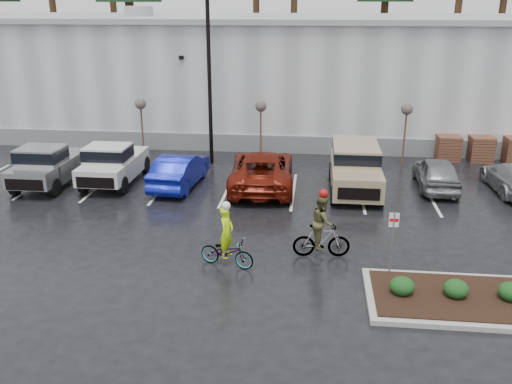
# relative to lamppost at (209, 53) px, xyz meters

# --- Properties ---
(ground) EXTENTS (120.00, 120.00, 0.00)m
(ground) POSITION_rel_lamppost_xyz_m (4.00, -12.00, -5.69)
(ground) COLOR black
(ground) RESTS_ON ground
(warehouse) EXTENTS (60.50, 15.50, 7.20)m
(warehouse) POSITION_rel_lamppost_xyz_m (4.00, 9.99, -2.04)
(warehouse) COLOR #A8AAAC
(warehouse) RESTS_ON ground
(wooded_ridge) EXTENTS (80.00, 25.00, 6.00)m
(wooded_ridge) POSITION_rel_lamppost_xyz_m (4.00, 33.00, -2.69)
(wooded_ridge) COLOR #243716
(wooded_ridge) RESTS_ON ground
(lamppost) EXTENTS (0.50, 1.00, 9.22)m
(lamppost) POSITION_rel_lamppost_xyz_m (0.00, 0.00, 0.00)
(lamppost) COLOR black
(lamppost) RESTS_ON ground
(sapling_west) EXTENTS (0.60, 0.60, 3.20)m
(sapling_west) POSITION_rel_lamppost_xyz_m (-4.00, 1.00, -2.96)
(sapling_west) COLOR #522D20
(sapling_west) RESTS_ON ground
(sapling_mid) EXTENTS (0.60, 0.60, 3.20)m
(sapling_mid) POSITION_rel_lamppost_xyz_m (2.50, 1.00, -2.96)
(sapling_mid) COLOR #522D20
(sapling_mid) RESTS_ON ground
(sapling_east) EXTENTS (0.60, 0.60, 3.20)m
(sapling_east) POSITION_rel_lamppost_xyz_m (10.00, 1.00, -2.96)
(sapling_east) COLOR #522D20
(sapling_east) RESTS_ON ground
(pallet_stack_a) EXTENTS (1.20, 1.20, 1.35)m
(pallet_stack_a) POSITION_rel_lamppost_xyz_m (12.50, 2.00, -5.01)
(pallet_stack_a) COLOR #522D20
(pallet_stack_a) RESTS_ON ground
(pallet_stack_b) EXTENTS (1.20, 1.20, 1.35)m
(pallet_stack_b) POSITION_rel_lamppost_xyz_m (14.20, 2.00, -5.01)
(pallet_stack_b) COLOR #522D20
(pallet_stack_b) RESTS_ON ground
(curb_island) EXTENTS (8.00, 3.00, 0.15)m
(curb_island) POSITION_rel_lamppost_xyz_m (11.00, -13.00, -5.61)
(curb_island) COLOR gray
(curb_island) RESTS_ON ground
(mulch_bed) EXTENTS (7.60, 2.60, 0.04)m
(mulch_bed) POSITION_rel_lamppost_xyz_m (11.00, -13.00, -5.52)
(mulch_bed) COLOR black
(mulch_bed) RESTS_ON curb_island
(shrub_a) EXTENTS (0.70, 0.70, 0.52)m
(shrub_a) POSITION_rel_lamppost_xyz_m (8.00, -13.00, -5.27)
(shrub_a) COLOR #123314
(shrub_a) RESTS_ON curb_island
(shrub_b) EXTENTS (0.70, 0.70, 0.52)m
(shrub_b) POSITION_rel_lamppost_xyz_m (9.50, -13.00, -5.27)
(shrub_b) COLOR #123314
(shrub_b) RESTS_ON curb_island
(shrub_c) EXTENTS (0.70, 0.70, 0.52)m
(shrub_c) POSITION_rel_lamppost_xyz_m (11.00, -13.00, -5.27)
(shrub_c) COLOR #123314
(shrub_c) RESTS_ON curb_island
(fire_lane_sign) EXTENTS (0.30, 0.05, 2.20)m
(fire_lane_sign) POSITION_rel_lamppost_xyz_m (7.80, -11.80, -4.28)
(fire_lane_sign) COLOR gray
(fire_lane_sign) RESTS_ON ground
(pickup_silver) EXTENTS (2.10, 5.20, 1.96)m
(pickup_silver) POSITION_rel_lamppost_xyz_m (-6.82, -3.98, -4.71)
(pickup_silver) COLOR #94969B
(pickup_silver) RESTS_ON ground
(pickup_white) EXTENTS (2.10, 5.20, 1.96)m
(pickup_white) POSITION_rel_lamppost_xyz_m (-3.93, -3.39, -4.71)
(pickup_white) COLOR beige
(pickup_white) RESTS_ON ground
(car_blue) EXTENTS (1.98, 4.73, 1.52)m
(car_blue) POSITION_rel_lamppost_xyz_m (-0.76, -3.80, -4.93)
(car_blue) COLOR #0D1692
(car_blue) RESTS_ON ground
(car_red) EXTENTS (3.12, 6.17, 1.67)m
(car_red) POSITION_rel_lamppost_xyz_m (3.02, -3.54, -4.85)
(car_red) COLOR #661509
(car_red) RESTS_ON ground
(suv_tan) EXTENTS (2.20, 5.10, 2.06)m
(suv_tan) POSITION_rel_lamppost_xyz_m (7.22, -3.66, -4.66)
(suv_tan) COLOR tan
(suv_tan) RESTS_ON ground
(car_grey) EXTENTS (1.88, 4.33, 1.45)m
(car_grey) POSITION_rel_lamppost_xyz_m (10.94, -2.83, -4.96)
(car_grey) COLOR slate
(car_grey) RESTS_ON ground
(cyclist_hivis) EXTENTS (1.94, 1.10, 2.22)m
(cyclist_hivis) POSITION_rel_lamppost_xyz_m (2.68, -11.52, -4.99)
(cyclist_hivis) COLOR #3F3F44
(cyclist_hivis) RESTS_ON ground
(cyclist_olive) EXTENTS (1.88, 0.92, 2.39)m
(cyclist_olive) POSITION_rel_lamppost_xyz_m (5.71, -10.50, -4.82)
(cyclist_olive) COLOR #3F3F44
(cyclist_olive) RESTS_ON ground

